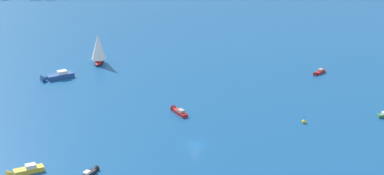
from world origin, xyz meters
name	(u,v)px	position (x,y,z in m)	size (l,w,h in m)	color
ground_plane	(195,145)	(0.00, 0.00, 0.00)	(2000.00, 2000.00, 0.00)	navy
motorboat_near_centre	(179,111)	(-20.67, 5.52, 0.54)	(7.01, 2.15, 2.01)	#B21E1E
sailboat_far_port	(98,48)	(-72.00, 0.77, 5.20)	(8.92, 6.75, 11.40)	#B21E1E
motorboat_far_stbd	(319,72)	(-29.39, 60.52, 0.45)	(3.69, 5.81, 1.66)	#B21E1E
motorboat_offshore	(56,76)	(-63.61, -16.72, 0.83)	(3.17, 10.68, 3.07)	#23478C
motorboat_trailing	(24,171)	(-5.03, -42.27, 0.67)	(2.44, 8.63, 2.49)	gold
motorboat_outer_ring_b	(90,173)	(2.62, -28.80, 0.47)	(4.74, 5.84, 1.75)	black
marker_buoy	(304,122)	(1.02, 32.69, 0.39)	(1.10, 1.10, 2.10)	yellow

